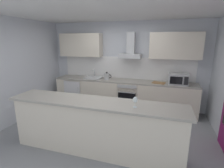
{
  "coord_description": "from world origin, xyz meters",
  "views": [
    {
      "loc": [
        1.18,
        -3.33,
        2.04
      ],
      "look_at": [
        0.01,
        0.43,
        1.05
      ],
      "focal_mm": 27.63,
      "sensor_mm": 36.0,
      "label": 1
    }
  ],
  "objects_px": {
    "range_hood": "(131,50)",
    "refrigerator": "(77,91)",
    "microwave": "(178,79)",
    "chopping_board": "(159,83)",
    "oven": "(129,95)",
    "kettle": "(107,76)",
    "sink": "(93,77)",
    "wine_glass": "(135,100)"
  },
  "relations": [
    {
      "from": "wine_glass",
      "to": "chopping_board",
      "type": "relative_size",
      "value": 0.52
    },
    {
      "from": "oven",
      "to": "chopping_board",
      "type": "height_order",
      "value": "chopping_board"
    },
    {
      "from": "wine_glass",
      "to": "chopping_board",
      "type": "xyz_separation_m",
      "value": [
        0.28,
        2.21,
        -0.21
      ]
    },
    {
      "from": "refrigerator",
      "to": "sink",
      "type": "bearing_deg",
      "value": 1.31
    },
    {
      "from": "oven",
      "to": "kettle",
      "type": "relative_size",
      "value": 2.77
    },
    {
      "from": "microwave",
      "to": "range_hood",
      "type": "relative_size",
      "value": 0.69
    },
    {
      "from": "microwave",
      "to": "chopping_board",
      "type": "bearing_deg",
      "value": 179.51
    },
    {
      "from": "sink",
      "to": "range_hood",
      "type": "distance_m",
      "value": 1.43
    },
    {
      "from": "kettle",
      "to": "range_hood",
      "type": "xyz_separation_m",
      "value": [
        0.67,
        0.16,
        0.78
      ]
    },
    {
      "from": "refrigerator",
      "to": "microwave",
      "type": "xyz_separation_m",
      "value": [
        3.07,
        -0.03,
        0.62
      ]
    },
    {
      "from": "kettle",
      "to": "sink",
      "type": "bearing_deg",
      "value": 174.48
    },
    {
      "from": "sink",
      "to": "microwave",
      "type": "bearing_deg",
      "value": -0.9
    },
    {
      "from": "oven",
      "to": "kettle",
      "type": "height_order",
      "value": "kettle"
    },
    {
      "from": "microwave",
      "to": "chopping_board",
      "type": "relative_size",
      "value": 1.47
    },
    {
      "from": "oven",
      "to": "microwave",
      "type": "height_order",
      "value": "microwave"
    },
    {
      "from": "wine_glass",
      "to": "sink",
      "type": "bearing_deg",
      "value": 127.06
    },
    {
      "from": "sink",
      "to": "chopping_board",
      "type": "height_order",
      "value": "sink"
    },
    {
      "from": "kettle",
      "to": "refrigerator",
      "type": "bearing_deg",
      "value": 178.33
    },
    {
      "from": "kettle",
      "to": "wine_glass",
      "type": "bearing_deg",
      "value": -60.72
    },
    {
      "from": "sink",
      "to": "kettle",
      "type": "xyz_separation_m",
      "value": [
        0.46,
        -0.04,
        0.08
      ]
    },
    {
      "from": "refrigerator",
      "to": "kettle",
      "type": "height_order",
      "value": "kettle"
    },
    {
      "from": "oven",
      "to": "refrigerator",
      "type": "xyz_separation_m",
      "value": [
        -1.74,
        -0.0,
        -0.03
      ]
    },
    {
      "from": "chopping_board",
      "to": "kettle",
      "type": "bearing_deg",
      "value": -179.62
    },
    {
      "from": "range_hood",
      "to": "refrigerator",
      "type": "bearing_deg",
      "value": -175.65
    },
    {
      "from": "kettle",
      "to": "range_hood",
      "type": "relative_size",
      "value": 0.4
    },
    {
      "from": "oven",
      "to": "microwave",
      "type": "distance_m",
      "value": 1.46
    },
    {
      "from": "oven",
      "to": "wine_glass",
      "type": "height_order",
      "value": "wine_glass"
    },
    {
      "from": "chopping_board",
      "to": "range_hood",
      "type": "bearing_deg",
      "value": 169.69
    },
    {
      "from": "wine_glass",
      "to": "chopping_board",
      "type": "height_order",
      "value": "wine_glass"
    },
    {
      "from": "oven",
      "to": "kettle",
      "type": "xyz_separation_m",
      "value": [
        -0.67,
        -0.03,
        0.55
      ]
    },
    {
      "from": "range_hood",
      "to": "oven",
      "type": "bearing_deg",
      "value": -90.0
    },
    {
      "from": "microwave",
      "to": "range_hood",
      "type": "xyz_separation_m",
      "value": [
        -1.33,
        0.16,
        0.74
      ]
    },
    {
      "from": "kettle",
      "to": "chopping_board",
      "type": "height_order",
      "value": "kettle"
    },
    {
      "from": "range_hood",
      "to": "chopping_board",
      "type": "distance_m",
      "value": 1.22
    },
    {
      "from": "refrigerator",
      "to": "microwave",
      "type": "height_order",
      "value": "microwave"
    },
    {
      "from": "sink",
      "to": "range_hood",
      "type": "bearing_deg",
      "value": 5.95
    },
    {
      "from": "microwave",
      "to": "refrigerator",
      "type": "bearing_deg",
      "value": 179.53
    },
    {
      "from": "microwave",
      "to": "kettle",
      "type": "distance_m",
      "value": 2.01
    },
    {
      "from": "wine_glass",
      "to": "refrigerator",
      "type": "bearing_deg",
      "value": 135.82
    },
    {
      "from": "sink",
      "to": "wine_glass",
      "type": "height_order",
      "value": "wine_glass"
    },
    {
      "from": "sink",
      "to": "range_hood",
      "type": "height_order",
      "value": "range_hood"
    },
    {
      "from": "range_hood",
      "to": "wine_glass",
      "type": "height_order",
      "value": "range_hood"
    }
  ]
}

